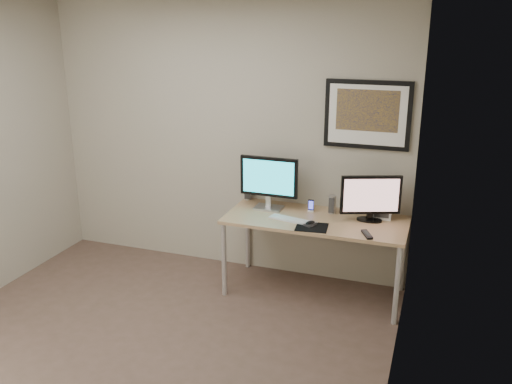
% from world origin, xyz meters
% --- Properties ---
extents(floor, '(3.60, 3.60, 0.00)m').
position_xyz_m(floor, '(0.00, 0.00, 0.00)').
color(floor, brown).
rests_on(floor, ground).
extents(room, '(3.60, 3.60, 3.60)m').
position_xyz_m(room, '(0.00, 0.45, 1.64)').
color(room, white).
rests_on(room, ground).
extents(desk, '(1.60, 0.70, 0.73)m').
position_xyz_m(desk, '(1.00, 1.35, 0.66)').
color(desk, '#A4824F').
rests_on(desk, floor).
extents(framed_art, '(0.75, 0.04, 0.60)m').
position_xyz_m(framed_art, '(1.35, 1.68, 1.62)').
color(framed_art, black).
rests_on(framed_art, room).
extents(monitor_large, '(0.54, 0.18, 0.50)m').
position_xyz_m(monitor_large, '(0.52, 1.45, 1.00)').
color(monitor_large, '#ABABB0').
rests_on(monitor_large, desk).
extents(monitor_tv, '(0.50, 0.21, 0.41)m').
position_xyz_m(monitor_tv, '(1.46, 1.44, 0.95)').
color(monitor_tv, black).
rests_on(monitor_tv, desk).
extents(speaker_left, '(0.09, 0.09, 0.18)m').
position_xyz_m(speaker_left, '(0.25, 1.65, 0.82)').
color(speaker_left, '#ABABB0').
rests_on(speaker_left, desk).
extents(speaker_right, '(0.07, 0.07, 0.17)m').
position_xyz_m(speaker_right, '(1.11, 1.53, 0.81)').
color(speaker_right, '#ABABB0').
rests_on(speaker_right, desk).
extents(phone_dock, '(0.06, 0.06, 0.11)m').
position_xyz_m(phone_dock, '(0.91, 1.51, 0.79)').
color(phone_dock, black).
rests_on(phone_dock, desk).
extents(keyboard, '(0.45, 0.21, 0.02)m').
position_xyz_m(keyboard, '(0.82, 1.23, 0.74)').
color(keyboard, silver).
rests_on(keyboard, desk).
extents(mousepad, '(0.29, 0.27, 0.00)m').
position_xyz_m(mousepad, '(1.02, 1.13, 0.73)').
color(mousepad, black).
rests_on(mousepad, desk).
extents(mouse, '(0.10, 0.12, 0.04)m').
position_xyz_m(mouse, '(0.99, 1.16, 0.75)').
color(mouse, black).
rests_on(mouse, mousepad).
extents(remote, '(0.12, 0.18, 0.02)m').
position_xyz_m(remote, '(1.49, 1.10, 0.74)').
color(remote, black).
rests_on(remote, desk).
extents(fan_unit, '(0.16, 0.12, 0.24)m').
position_xyz_m(fan_unit, '(1.55, 1.55, 0.85)').
color(fan_unit, silver).
rests_on(fan_unit, desk).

